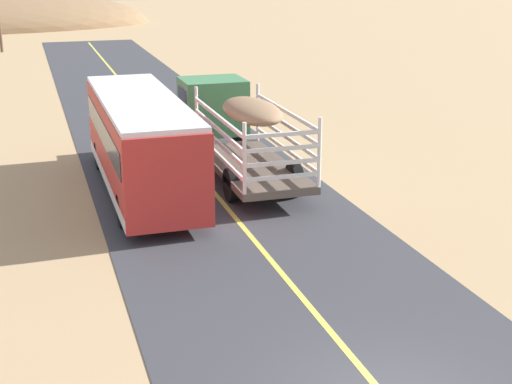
% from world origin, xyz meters
% --- Properties ---
extents(livestock_truck, '(2.53, 9.70, 3.02)m').
position_xyz_m(livestock_truck, '(1.42, 16.44, 1.79)').
color(livestock_truck, '#3F7F4C').
rests_on(livestock_truck, road_surface).
extents(bus, '(2.54, 10.00, 3.21)m').
position_xyz_m(bus, '(-2.25, 13.82, 1.75)').
color(bus, red).
rests_on(bus, road_surface).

